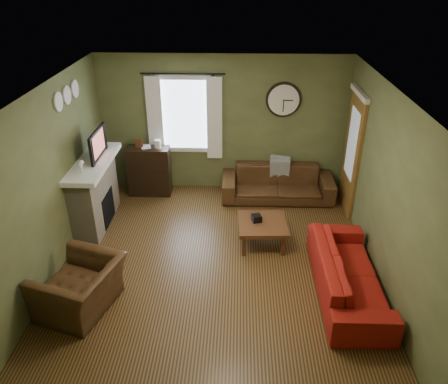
{
  "coord_description": "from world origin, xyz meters",
  "views": [
    {
      "loc": [
        0.3,
        -5.19,
        4.06
      ],
      "look_at": [
        0.1,
        0.4,
        1.05
      ],
      "focal_mm": 35.0,
      "sensor_mm": 36.0,
      "label": 1
    }
  ],
  "objects_px": {
    "armchair": "(80,287)",
    "coffee_table": "(262,233)",
    "bookshelf": "(149,171)",
    "sofa_brown": "(277,183)",
    "sofa_red": "(348,273)"
  },
  "relations": [
    {
      "from": "armchair",
      "to": "coffee_table",
      "type": "height_order",
      "value": "armchair"
    },
    {
      "from": "bookshelf",
      "to": "coffee_table",
      "type": "xyz_separation_m",
      "value": [
        2.09,
        -1.64,
        -0.27
      ]
    },
    {
      "from": "sofa_brown",
      "to": "coffee_table",
      "type": "relative_size",
      "value": 2.75
    },
    {
      "from": "sofa_red",
      "to": "coffee_table",
      "type": "height_order",
      "value": "sofa_red"
    },
    {
      "from": "bookshelf",
      "to": "coffee_table",
      "type": "distance_m",
      "value": 2.67
    },
    {
      "from": "sofa_brown",
      "to": "coffee_table",
      "type": "height_order",
      "value": "sofa_brown"
    },
    {
      "from": "bookshelf",
      "to": "armchair",
      "type": "relative_size",
      "value": 0.93
    },
    {
      "from": "bookshelf",
      "to": "armchair",
      "type": "height_order",
      "value": "bookshelf"
    },
    {
      "from": "sofa_brown",
      "to": "coffee_table",
      "type": "xyz_separation_m",
      "value": [
        -0.35,
        -1.55,
        -0.1
      ]
    },
    {
      "from": "armchair",
      "to": "coffee_table",
      "type": "distance_m",
      "value": 2.85
    },
    {
      "from": "sofa_red",
      "to": "bookshelf",
      "type": "bearing_deg",
      "value": 49.47
    },
    {
      "from": "sofa_red",
      "to": "coffee_table",
      "type": "bearing_deg",
      "value": 45.47
    },
    {
      "from": "sofa_brown",
      "to": "sofa_red",
      "type": "relative_size",
      "value": 1.0
    },
    {
      "from": "bookshelf",
      "to": "sofa_red",
      "type": "xyz_separation_m",
      "value": [
        3.2,
        -2.74,
        -0.17
      ]
    },
    {
      "from": "bookshelf",
      "to": "coffee_table",
      "type": "relative_size",
      "value": 1.26
    }
  ]
}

